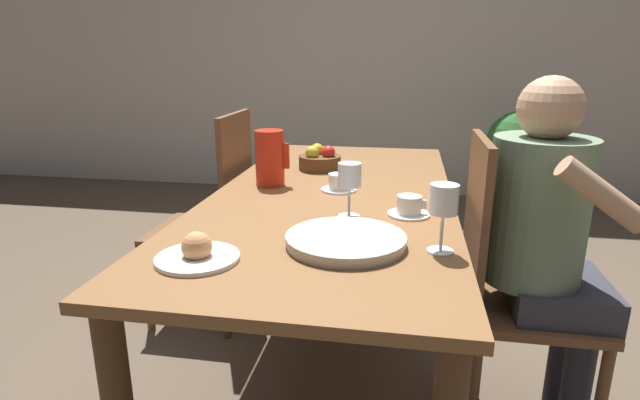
% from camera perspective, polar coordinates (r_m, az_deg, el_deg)
% --- Properties ---
extents(ground_plane, '(20.00, 20.00, 0.00)m').
position_cam_1_polar(ground_plane, '(2.16, 1.36, -18.58)').
color(ground_plane, brown).
extents(wall_back, '(10.00, 0.06, 2.60)m').
position_cam_1_polar(wall_back, '(4.57, 7.00, 17.00)').
color(wall_back, beige).
rests_on(wall_back, ground_plane).
extents(dining_table, '(0.86, 1.88, 0.75)m').
position_cam_1_polar(dining_table, '(1.87, 1.49, -2.01)').
color(dining_table, brown).
rests_on(dining_table, ground_plane).
extents(chair_person_side, '(0.42, 0.42, 0.99)m').
position_cam_1_polar(chair_person_side, '(1.78, 20.59, -8.83)').
color(chair_person_side, brown).
rests_on(chair_person_side, ground_plane).
extents(chair_opposite, '(0.42, 0.42, 0.99)m').
position_cam_1_polar(chair_opposite, '(2.37, -11.99, -1.82)').
color(chair_opposite, brown).
rests_on(chair_opposite, ground_plane).
extents(person_seated, '(0.39, 0.41, 1.18)m').
position_cam_1_polar(person_seated, '(1.71, 24.44, -3.47)').
color(person_seated, '#33333D').
rests_on(person_seated, ground_plane).
extents(red_pitcher, '(0.14, 0.11, 0.21)m').
position_cam_1_polar(red_pitcher, '(1.92, -5.76, 4.84)').
color(red_pitcher, red).
rests_on(red_pitcher, dining_table).
extents(wine_glass_water, '(0.07, 0.07, 0.17)m').
position_cam_1_polar(wine_glass_water, '(1.52, 3.39, 2.57)').
color(wine_glass_water, white).
rests_on(wine_glass_water, dining_table).
extents(wine_glass_juice, '(0.07, 0.07, 0.18)m').
position_cam_1_polar(wine_glass_juice, '(1.28, 13.95, -0.38)').
color(wine_glass_juice, white).
rests_on(wine_glass_juice, dining_table).
extents(teacup_near_person, '(0.13, 0.13, 0.06)m').
position_cam_1_polar(teacup_near_person, '(1.59, 10.15, -0.80)').
color(teacup_near_person, white).
rests_on(teacup_near_person, dining_table).
extents(teacup_across, '(0.13, 0.13, 0.06)m').
position_cam_1_polar(teacup_across, '(1.85, 2.18, 1.90)').
color(teacup_across, white).
rests_on(teacup_across, dining_table).
extents(serving_tray, '(0.32, 0.32, 0.03)m').
position_cam_1_polar(serving_tray, '(1.32, 2.96, -4.63)').
color(serving_tray, '#B7B2A8').
rests_on(serving_tray, dining_table).
extents(bread_plate, '(0.21, 0.21, 0.07)m').
position_cam_1_polar(bread_plate, '(1.26, -13.86, -5.91)').
color(bread_plate, white).
rests_on(bread_plate, dining_table).
extents(fruit_bowl, '(0.18, 0.18, 0.11)m').
position_cam_1_polar(fruit_bowl, '(2.19, -0.03, 4.59)').
color(fruit_bowl, brown).
rests_on(fruit_bowl, dining_table).
extents(potted_plant, '(0.50, 0.50, 0.84)m').
position_cam_1_polar(potted_plant, '(4.06, 21.80, 5.24)').
color(potted_plant, beige).
rests_on(potted_plant, ground_plane).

